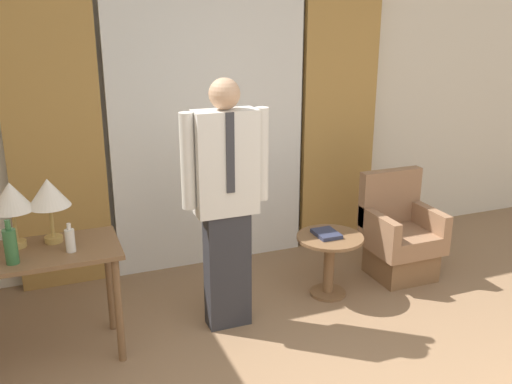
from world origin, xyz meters
TOP-DOWN VIEW (x-y plane):
  - wall_back at (0.00, 3.13)m, footprint 10.00×0.06m
  - curtain_sheer_center at (0.00, 3.00)m, footprint 1.70×0.06m
  - curtain_drape_left at (-1.26, 3.00)m, footprint 0.74×0.06m
  - curtain_drape_right at (1.26, 3.00)m, footprint 0.74×0.06m
  - desk at (-1.47, 1.92)m, footprint 1.01×0.54m
  - table_lamp_left at (-1.58, 2.04)m, footprint 0.27×0.27m
  - table_lamp_right at (-1.36, 2.04)m, footprint 0.27×0.27m
  - bottle_near_edge at (-1.61, 1.79)m, footprint 0.08×0.08m
  - bottle_by_lamp at (-1.27, 1.84)m, footprint 0.06×0.06m
  - person at (-0.23, 1.90)m, footprint 0.62×0.21m
  - armchair at (1.40, 2.12)m, footprint 0.57×0.54m
  - side_table at (0.67, 2.02)m, footprint 0.53×0.53m
  - book at (0.64, 2.04)m, footprint 0.17×0.23m

SIDE VIEW (x-z plane):
  - armchair at x=1.40m, z-range -0.11..0.78m
  - side_table at x=0.67m, z-range 0.09..0.60m
  - book at x=0.64m, z-range 0.51..0.54m
  - desk at x=-1.47m, z-range 0.25..1.02m
  - bottle_by_lamp at x=-1.27m, z-range 0.75..0.94m
  - bottle_near_edge at x=-1.61m, z-range 0.74..1.02m
  - person at x=-0.23m, z-range 0.09..1.87m
  - table_lamp_left at x=-1.58m, z-range 0.88..1.30m
  - table_lamp_right at x=-1.36m, z-range 0.88..1.30m
  - curtain_sheer_center at x=0.00m, z-range 0.00..2.58m
  - curtain_drape_left at x=-1.26m, z-range 0.00..2.58m
  - curtain_drape_right at x=1.26m, z-range 0.00..2.58m
  - wall_back at x=0.00m, z-range 0.00..2.70m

